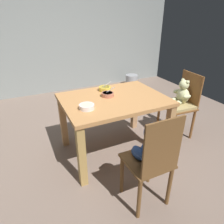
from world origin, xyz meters
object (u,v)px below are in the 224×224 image
teddy_chair_near_right (181,100)px  porridge_bowl_white_near_left (87,107)px  dining_table (114,107)px  porridge_bowl_terracotta_center (108,94)px  teddy_chair_near_front (151,152)px  porridge_bowl_yellow_far_center (105,89)px  metal_pail (132,80)px

teddy_chair_near_right → porridge_bowl_white_near_left: teddy_chair_near_right is taller
dining_table → porridge_bowl_terracotta_center: (-0.05, 0.07, 0.14)m
teddy_chair_near_front → porridge_bowl_white_near_left: bearing=23.4°
dining_table → porridge_bowl_white_near_left: porridge_bowl_white_near_left is taller
dining_table → porridge_bowl_white_near_left: bearing=-159.0°
dining_table → porridge_bowl_yellow_far_center: 0.30m
teddy_chair_near_front → porridge_bowl_yellow_far_center: bearing=-3.5°
teddy_chair_near_right → metal_pail: size_ratio=3.07×
porridge_bowl_yellow_far_center → porridge_bowl_white_near_left: bearing=-132.9°
teddy_chair_near_right → porridge_bowl_terracotta_center: (-1.05, 0.12, 0.21)m
porridge_bowl_white_near_left → metal_pail: (1.92, 2.30, -0.63)m
porridge_bowl_white_near_left → dining_table: bearing=21.0°
teddy_chair_near_front → teddy_chair_near_right: teddy_chair_near_front is taller
porridge_bowl_white_near_left → porridge_bowl_yellow_far_center: porridge_bowl_yellow_far_center is taller
teddy_chair_near_right → porridge_bowl_yellow_far_center: size_ratio=5.88×
porridge_bowl_yellow_far_center → porridge_bowl_terracotta_center: bearing=-103.1°
porridge_bowl_white_near_left → metal_pail: 3.06m
metal_pail → teddy_chair_near_front: bearing=-118.1°
teddy_chair_near_front → teddy_chair_near_right: 1.36m
porridge_bowl_yellow_far_center → metal_pail: bearing=50.8°
porridge_bowl_terracotta_center → porridge_bowl_yellow_far_center: porridge_bowl_yellow_far_center is taller
dining_table → porridge_bowl_white_near_left: (-0.38, -0.15, 0.14)m
porridge_bowl_yellow_far_center → teddy_chair_near_right: bearing=-16.8°
dining_table → porridge_bowl_yellow_far_center: porridge_bowl_yellow_far_center is taller
porridge_bowl_terracotta_center → metal_pail: (1.58, 2.08, -0.63)m
teddy_chair_near_right → teddy_chair_near_front: bearing=41.1°
teddy_chair_near_front → porridge_bowl_terracotta_center: (0.03, 0.93, 0.18)m
metal_pail → porridge_bowl_white_near_left: bearing=-129.9°
teddy_chair_near_front → porridge_bowl_yellow_far_center: (0.07, 1.12, 0.18)m
dining_table → porridge_bowl_white_near_left: size_ratio=7.53×
teddy_chair_near_front → porridge_bowl_yellow_far_center: 1.14m
porridge_bowl_terracotta_center → porridge_bowl_white_near_left: (-0.33, -0.22, 0.00)m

